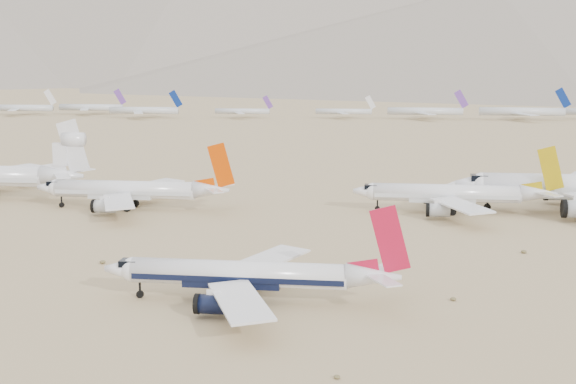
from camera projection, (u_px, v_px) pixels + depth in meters
The scene contains 6 objects.
ground at pixel (275, 297), 111.14m from camera, with size 7000.00×7000.00×0.00m, color #987D58.
main_airliner at pixel (251, 275), 107.98m from camera, with size 39.51×38.59×13.94m.
row2_gold_tail at pixel (455, 194), 171.30m from camera, with size 41.75×40.83×14.87m.
row2_orange_tail at pixel (133, 190), 175.61m from camera, with size 42.28×41.36×15.08m.
distant_storage_row at pixel (487, 112), 437.91m from camera, with size 659.07×63.03×15.54m.
desert_scrub at pixel (10, 346), 91.18m from camera, with size 219.83×121.67×0.63m.
Camera 1 is at (16.35, -106.05, 32.49)m, focal length 50.00 mm.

